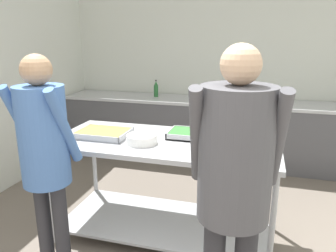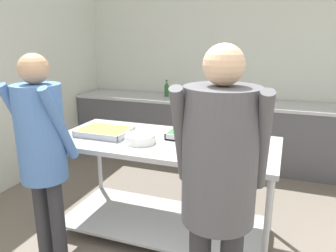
# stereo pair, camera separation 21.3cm
# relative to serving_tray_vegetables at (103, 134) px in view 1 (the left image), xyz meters

# --- Properties ---
(wall_rear) EXTENTS (4.57, 0.06, 2.65)m
(wall_rear) POSITION_rel_serving_tray_vegetables_xyz_m (0.69, 2.39, 0.38)
(wall_rear) COLOR silver
(wall_rear) RESTS_ON ground_plane
(back_counter) EXTENTS (4.41, 0.65, 0.90)m
(back_counter) POSITION_rel_serving_tray_vegetables_xyz_m (0.69, 2.02, -0.49)
(back_counter) COLOR #4C4C51
(back_counter) RESTS_ON ground_plane
(serving_counter) EXTENTS (1.92, 0.88, 0.92)m
(serving_counter) POSITION_rel_serving_tray_vegetables_xyz_m (0.56, 0.04, -0.32)
(serving_counter) COLOR #ADAFB5
(serving_counter) RESTS_ON ground_plane
(serving_tray_vegetables) EXTENTS (0.45, 0.34, 0.05)m
(serving_tray_vegetables) POSITION_rel_serving_tray_vegetables_xyz_m (0.00, 0.00, 0.00)
(serving_tray_vegetables) COLOR #ADAFB5
(serving_tray_vegetables) RESTS_ON serving_counter
(plate_stack) EXTENTS (0.27, 0.27, 0.07)m
(plate_stack) POSITION_rel_serving_tray_vegetables_xyz_m (0.39, -0.09, 0.01)
(plate_stack) COLOR white
(plate_stack) RESTS_ON serving_counter
(serving_tray_roast) EXTENTS (0.38, 0.30, 0.05)m
(serving_tray_roast) POSITION_rel_serving_tray_vegetables_xyz_m (0.75, 0.19, -0.00)
(serving_tray_roast) COLOR #ADAFB5
(serving_tray_roast) RESTS_ON serving_counter
(sauce_pan) EXTENTS (0.37, 0.23, 0.09)m
(sauce_pan) POSITION_rel_serving_tray_vegetables_xyz_m (1.16, -0.22, 0.02)
(sauce_pan) COLOR #ADAFB5
(sauce_pan) RESTS_ON serving_counter
(guest_serving_left) EXTENTS (0.44, 0.34, 1.67)m
(guest_serving_left) POSITION_rel_serving_tray_vegetables_xyz_m (-0.11, -0.68, 0.10)
(guest_serving_left) COLOR #2D2D33
(guest_serving_left) RESTS_ON ground_plane
(guest_serving_right) EXTENTS (0.52, 0.40, 1.75)m
(guest_serving_right) POSITION_rel_serving_tray_vegetables_xyz_m (1.22, -0.85, 0.14)
(guest_serving_right) COLOR #2D2D33
(guest_serving_right) RESTS_ON ground_plane
(water_bottle) EXTENTS (0.06, 0.06, 0.25)m
(water_bottle) POSITION_rel_serving_tray_vegetables_xyz_m (-0.17, 2.06, 0.07)
(water_bottle) COLOR #23602D
(water_bottle) RESTS_ON back_counter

